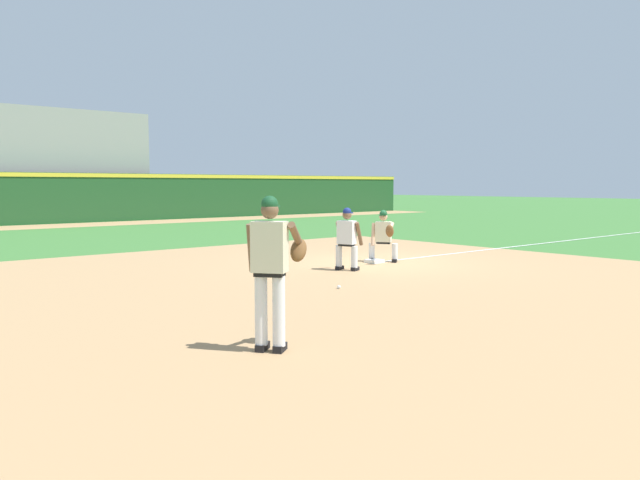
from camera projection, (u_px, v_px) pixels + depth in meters
ground_plane at (374, 263)px, 15.87m from camera, size 160.00×160.00×0.00m
infield_dirt_patch at (341, 291)px, 11.65m from camera, size 18.00×18.00×0.01m
warning_track_strip at (89, 225)px, 31.07m from camera, size 48.00×3.20×0.01m
foul_line_stripe at (541, 243)px, 21.01m from camera, size 15.96×0.10×0.00m
first_base_bag at (374, 261)px, 15.86m from camera, size 0.38×0.38×0.09m
baseball at (339, 287)px, 11.91m from camera, size 0.07×0.07×0.07m
pitcher at (272, 263)px, 7.37m from camera, size 0.85×0.57×1.86m
first_baseman at (384, 234)px, 15.95m from camera, size 0.79×1.05×1.34m
baserunner at (347, 236)px, 14.41m from camera, size 0.58×0.67×1.46m
outfield_wall at (74, 196)px, 32.46m from camera, size 48.00×0.54×2.60m
stadium_seating_block at (50, 166)px, 35.17m from camera, size 9.22×5.90×6.00m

